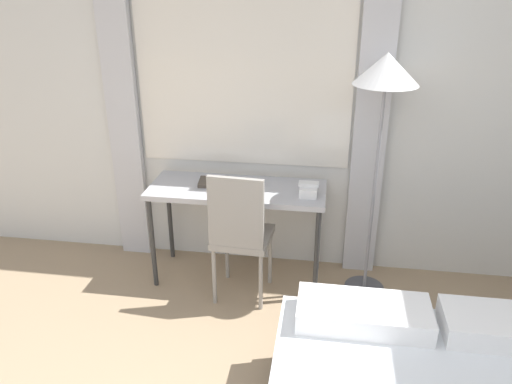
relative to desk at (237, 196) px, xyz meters
name	(u,v)px	position (x,y,z in m)	size (l,w,h in m)	color
wall_back_with_window	(266,99)	(0.16, 0.33, 0.66)	(5.46, 0.13, 2.70)	silver
desk	(237,196)	(0.00, 0.00, 0.00)	(1.30, 0.50, 0.77)	#B2B2B7
desk_chair	(240,230)	(0.07, -0.28, -0.13)	(0.43, 0.43, 1.00)	gray
standing_lamp	(385,89)	(0.98, -0.04, 0.83)	(0.42, 0.42, 1.76)	#4C4C51
telephone	(308,189)	(0.52, -0.05, 0.11)	(0.14, 0.19, 0.09)	white
book	(213,182)	(-0.19, 0.05, 0.08)	(0.24, 0.21, 0.02)	#4C4238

